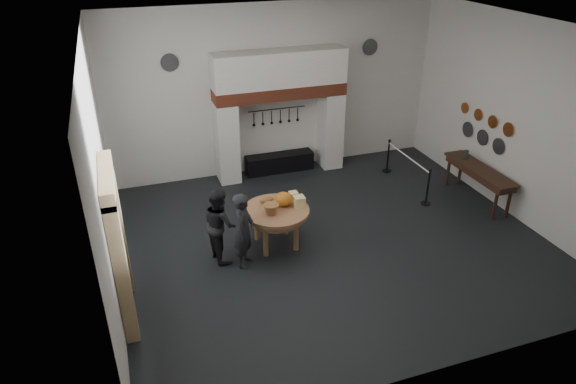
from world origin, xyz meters
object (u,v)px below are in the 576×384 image
object	(u,v)px
iron_range	(280,162)
work_table	(276,211)
side_table	(480,169)
barrier_post_near	(428,188)
visitor_far	(220,224)
visitor_near	(244,230)
barrier_post_far	(388,157)

from	to	relation	value
iron_range	work_table	size ratio (longest dim) A/B	1.34
side_table	barrier_post_near	size ratio (longest dim) A/B	2.44
visitor_far	side_table	bearing A→B (deg)	-97.44
visitor_near	barrier_post_far	size ratio (longest dim) A/B	1.79
visitor_near	work_table	bearing A→B (deg)	-31.13
visitor_far	side_table	world-z (taller)	visitor_far
work_table	visitor_near	bearing A→B (deg)	-149.88
work_table	visitor_far	bearing A→B (deg)	-176.45
work_table	visitor_far	world-z (taller)	visitor_far
barrier_post_far	iron_range	bearing A→B (deg)	160.32
visitor_near	barrier_post_near	xyz separation A→B (m)	(4.89, 0.98, -0.36)
iron_range	visitor_near	size ratio (longest dim) A/B	1.18
barrier_post_far	side_table	bearing A→B (deg)	-60.65
side_table	barrier_post_far	distance (m)	2.60
work_table	visitor_near	size ratio (longest dim) A/B	0.88
visitor_near	barrier_post_near	bearing A→B (deg)	-49.88
side_table	barrier_post_far	size ratio (longest dim) A/B	2.44
work_table	visitor_far	size ratio (longest dim) A/B	0.89
iron_range	barrier_post_far	bearing A→B (deg)	-19.68
visitor_near	visitor_far	size ratio (longest dim) A/B	1.02
visitor_far	barrier_post_far	bearing A→B (deg)	-74.44
visitor_far	iron_range	bearing A→B (deg)	-44.66
visitor_near	iron_range	bearing A→B (deg)	1.67
visitor_near	barrier_post_near	distance (m)	5.00
work_table	barrier_post_far	bearing A→B (deg)	31.65
visitor_far	visitor_near	bearing A→B (deg)	-145.47
visitor_far	barrier_post_near	xyz separation A→B (m)	(5.29, 0.58, -0.34)
visitor_near	barrier_post_far	world-z (taller)	visitor_near
side_table	barrier_post_far	bearing A→B (deg)	119.35
barrier_post_far	barrier_post_near	bearing A→B (deg)	-90.00
visitor_near	visitor_far	bearing A→B (deg)	73.75
visitor_near	side_table	bearing A→B (deg)	-54.33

